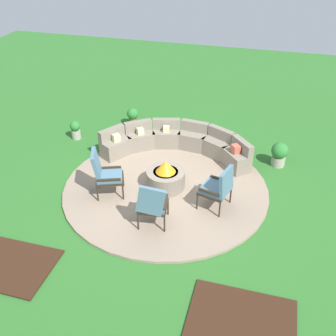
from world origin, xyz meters
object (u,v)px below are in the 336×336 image
object	(u,v)px
potted_plant_2	(279,153)
potted_plant_1	(133,116)
lounge_chair_front_left	(105,173)
curved_stone_bench	(177,143)
lounge_chair_back_left	(219,187)
lounge_chair_front_right	(152,204)
fire_pit	(166,177)
potted_plant_0	(76,129)

from	to	relation	value
potted_plant_2	potted_plant_1	bearing A→B (deg)	165.61
lounge_chair_front_left	potted_plant_2	world-z (taller)	lounge_chair_front_left
curved_stone_bench	potted_plant_2	distance (m)	2.62
curved_stone_bench	potted_plant_2	world-z (taller)	curved_stone_bench
lounge_chair_front_left	lounge_chair_back_left	size ratio (longest dim) A/B	1.12
lounge_chair_front_right	potted_plant_2	bearing A→B (deg)	44.58
fire_pit	potted_plant_1	distance (m)	3.43
potted_plant_1	fire_pit	bearing A→B (deg)	-57.19
lounge_chair_front_left	lounge_chair_front_right	xyz separation A→B (m)	(1.33, -0.73, -0.02)
lounge_chair_front_right	potted_plant_2	distance (m)	3.93
fire_pit	potted_plant_1	size ratio (longest dim) A/B	1.60
fire_pit	potted_plant_1	xyz separation A→B (m)	(-1.86, 2.88, -0.01)
lounge_chair_back_left	potted_plant_0	distance (m)	4.91
lounge_chair_back_left	potted_plant_0	xyz separation A→B (m)	(-4.43, 2.09, -0.31)
lounge_chair_front_left	potted_plant_0	bearing A→B (deg)	-160.73
curved_stone_bench	potted_plant_1	world-z (taller)	curved_stone_bench
potted_plant_1	potted_plant_2	world-z (taller)	potted_plant_2
lounge_chair_front_left	lounge_chair_front_right	distance (m)	1.52
lounge_chair_front_right	potted_plant_2	xyz separation A→B (m)	(2.38, 3.12, -0.26)
curved_stone_bench	potted_plant_0	distance (m)	3.02
fire_pit	potted_plant_2	world-z (taller)	fire_pit
lounge_chair_front_right	potted_plant_1	world-z (taller)	lounge_chair_front_right
lounge_chair_back_left	potted_plant_0	size ratio (longest dim) A/B	1.85
potted_plant_0	potted_plant_1	size ratio (longest dim) A/B	0.97
lounge_chair_front_left	lounge_chair_front_right	world-z (taller)	lounge_chair_front_left
potted_plant_2	lounge_chair_back_left	bearing A→B (deg)	-118.67
curved_stone_bench	lounge_chair_front_right	distance (m)	2.94
potted_plant_0	potted_plant_2	distance (m)	5.63
curved_stone_bench	potted_plant_0	size ratio (longest dim) A/B	7.20
fire_pit	lounge_chair_front_left	world-z (taller)	lounge_chair_front_left
potted_plant_1	potted_plant_2	distance (m)	4.49
curved_stone_bench	lounge_chair_back_left	size ratio (longest dim) A/B	3.89
potted_plant_0	fire_pit	bearing A→B (deg)	-27.90
lounge_chair_back_left	potted_plant_2	xyz separation A→B (m)	(1.20, 2.19, -0.25)
lounge_chair_back_left	potted_plant_2	distance (m)	2.51
lounge_chair_front_left	potted_plant_1	xyz separation A→B (m)	(-0.64, 3.50, -0.31)
fire_pit	potted_plant_2	bearing A→B (deg)	35.36
lounge_chair_front_left	lounge_chair_back_left	xyz separation A→B (m)	(2.51, 0.20, -0.03)
potted_plant_0	curved_stone_bench	bearing A→B (deg)	-1.93
lounge_chair_front_right	potted_plant_0	distance (m)	4.45
curved_stone_bench	potted_plant_2	size ratio (longest dim) A/B	6.08
fire_pit	curved_stone_bench	xyz separation A→B (m)	(-0.13, 1.56, 0.03)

